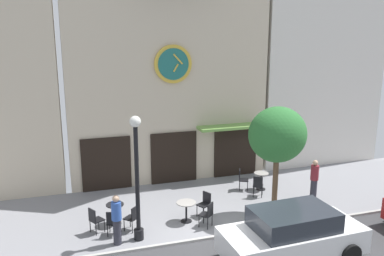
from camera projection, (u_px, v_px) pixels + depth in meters
ground_plane at (217, 245)px, 13.24m from camera, size 24.25×11.67×0.13m
clock_building at (164, 45)px, 18.58m from camera, size 8.90×4.22×11.59m
neighbor_building_right at (314, 18)px, 20.75m from camera, size 6.40×3.22×14.52m
street_lamp at (137, 179)px, 13.06m from camera, size 0.36×0.36×4.15m
street_tree at (278, 135)px, 14.62m from camera, size 2.11×1.90×4.09m
cafe_table_near_door at (115, 211)px, 14.49m from camera, size 0.62×0.62×0.76m
cafe_table_near_curb at (186, 208)px, 14.69m from camera, size 0.70×0.70×0.74m
cafe_table_leftmost at (261, 178)px, 17.65m from camera, size 0.62×0.62×0.75m
cafe_chair_curbside at (205, 202)px, 15.15m from camera, size 0.54×0.54×0.90m
cafe_chair_outer at (242, 178)px, 17.61m from camera, size 0.53×0.53×0.90m
cafe_chair_left_end at (133, 216)px, 14.01m from camera, size 0.57×0.57×0.90m
cafe_chair_facing_street at (208, 213)px, 14.27m from camera, size 0.57×0.57×0.90m
cafe_chair_near_tree at (113, 221)px, 13.65m from camera, size 0.51×0.51×0.90m
cafe_chair_near_lamp at (95, 219)px, 13.85m from camera, size 0.54×0.54×0.90m
cafe_chair_by_entrance at (258, 185)px, 16.86m from camera, size 0.55×0.55×0.90m
pedestrian_maroon at (314, 179)px, 16.51m from camera, size 0.45×0.45×1.67m
pedestrian_blue at (117, 219)px, 13.06m from camera, size 0.45×0.45×1.67m
parked_car_white at (292, 234)px, 12.31m from camera, size 4.37×2.16×1.55m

